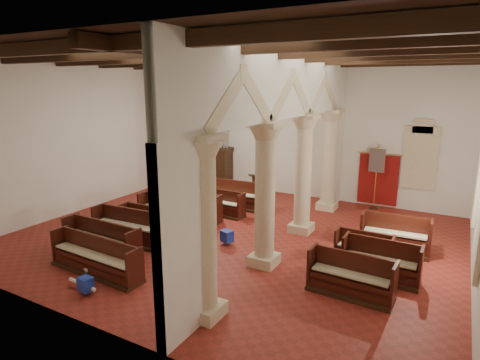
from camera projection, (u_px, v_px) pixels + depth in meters
name	position (u px, v px, depth m)	size (l,w,h in m)	color
floor	(235.00, 236.00, 13.62)	(14.00, 14.00, 0.00)	maroon
ceiling	(235.00, 52.00, 12.22)	(14.00, 14.00, 0.00)	#321E10
wall_back	(301.00, 131.00, 18.02)	(14.00, 0.02, 6.00)	white
wall_front	(83.00, 191.00, 7.82)	(14.00, 0.02, 6.00)	white
wall_left	(85.00, 136.00, 16.23)	(0.02, 12.00, 6.00)	white
ceiling_beams	(235.00, 58.00, 12.26)	(13.80, 11.80, 0.30)	#372011
arcade	(287.00, 135.00, 11.94)	(0.90, 11.90, 6.00)	beige
window_right_b	(480.00, 182.00, 11.94)	(0.03, 1.00, 2.20)	#34765F
window_back	(420.00, 158.00, 15.83)	(1.00, 0.03, 2.20)	#34765F
pipe_organ	(212.00, 159.00, 20.10)	(2.10, 0.85, 4.40)	#372011
lectern	(255.00, 189.00, 17.73)	(0.57, 0.59, 1.24)	#3D2613
dossal_curtain	(378.00, 179.00, 16.73)	(1.80, 0.07, 2.17)	maroon
processional_banner	(375.00, 189.00, 16.45)	(0.62, 0.79, 2.71)	#372011
hymnal_box_a	(86.00, 284.00, 9.81)	(0.34, 0.28, 0.34)	#161C98
hymnal_box_b	(205.00, 250.00, 11.84)	(0.32, 0.26, 0.32)	navy
hymnal_box_c	(227.00, 236.00, 12.88)	(0.37, 0.30, 0.37)	#16148F
tube_heater_a	(82.00, 284.00, 10.02)	(0.10, 0.10, 0.98)	white
tube_heater_b	(82.00, 265.00, 11.12)	(0.10, 0.10, 0.97)	white
nave_pew_0	(96.00, 262.00, 10.89)	(3.10, 0.81, 1.01)	#372011
nave_pew_1	(102.00, 246.00, 11.87)	(2.74, 0.81, 1.09)	#372011
nave_pew_2	(133.00, 232.00, 12.96)	(2.99, 0.89, 1.10)	#372011
nave_pew_3	(157.00, 227.00, 13.58)	(2.93, 0.73, 0.97)	#372011
nave_pew_4	(173.00, 216.00, 14.68)	(2.86, 0.75, 1.05)	#372011
nave_pew_5	(186.00, 210.00, 15.31)	(2.88, 0.88, 1.06)	#372011
nave_pew_6	(210.00, 205.00, 16.07)	(3.05, 0.78, 0.98)	#372011
nave_pew_7	(228.00, 198.00, 16.87)	(2.99, 0.87, 1.13)	#372011
aisle_pew_0	(350.00, 282.00, 9.74)	(2.09, 0.80, 1.06)	#372011
aisle_pew_1	(380.00, 266.00, 10.55)	(1.98, 0.71, 1.07)	#372011
aisle_pew_2	(363.00, 254.00, 11.44)	(1.61, 0.64, 0.95)	#372011
aisle_pew_3	(395.00, 240.00, 12.28)	(2.06, 0.89, 1.15)	#372011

